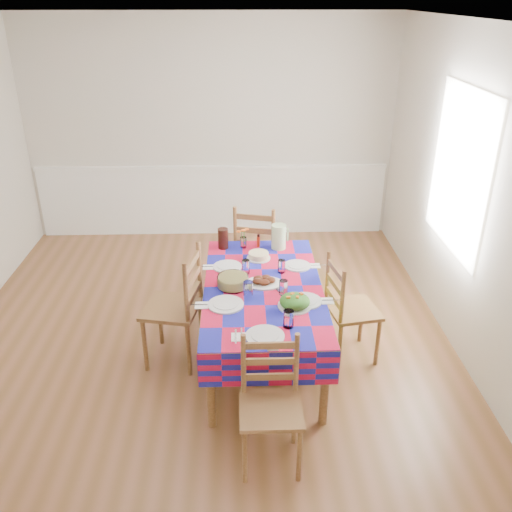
{
  "coord_description": "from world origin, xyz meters",
  "views": [
    {
      "loc": [
        0.34,
        -4.13,
        2.89
      ],
      "look_at": [
        0.47,
        -0.15,
        0.93
      ],
      "focal_mm": 38.0,
      "sensor_mm": 36.0,
      "label": 1
    }
  ],
  "objects_px": {
    "chair_near": "(271,405)",
    "green_pitcher": "(279,237)",
    "dining_table": "(263,294)",
    "meat_platter": "(263,281)",
    "chair_right": "(348,310)",
    "chair_left": "(177,308)",
    "chair_far": "(257,250)",
    "tea_pitcher": "(223,238)"
  },
  "relations": [
    {
      "from": "chair_near",
      "to": "chair_far",
      "type": "bearing_deg",
      "value": 90.35
    },
    {
      "from": "tea_pitcher",
      "to": "chair_left",
      "type": "relative_size",
      "value": 0.19
    },
    {
      "from": "dining_table",
      "to": "green_pitcher",
      "type": "height_order",
      "value": "green_pitcher"
    },
    {
      "from": "tea_pitcher",
      "to": "chair_far",
      "type": "relative_size",
      "value": 0.19
    },
    {
      "from": "green_pitcher",
      "to": "chair_right",
      "type": "height_order",
      "value": "chair_right"
    },
    {
      "from": "chair_far",
      "to": "chair_near",
      "type": "bearing_deg",
      "value": 104.01
    },
    {
      "from": "dining_table",
      "to": "chair_left",
      "type": "height_order",
      "value": "chair_left"
    },
    {
      "from": "chair_far",
      "to": "chair_left",
      "type": "xyz_separation_m",
      "value": [
        -0.7,
        -1.15,
        0.02
      ]
    },
    {
      "from": "chair_right",
      "to": "dining_table",
      "type": "bearing_deg",
      "value": 78.94
    },
    {
      "from": "chair_far",
      "to": "chair_left",
      "type": "relative_size",
      "value": 0.96
    },
    {
      "from": "meat_platter",
      "to": "chair_left",
      "type": "height_order",
      "value": "chair_left"
    },
    {
      "from": "meat_platter",
      "to": "chair_far",
      "type": "relative_size",
      "value": 0.32
    },
    {
      "from": "green_pitcher",
      "to": "chair_left",
      "type": "height_order",
      "value": "chair_left"
    },
    {
      "from": "tea_pitcher",
      "to": "chair_near",
      "type": "bearing_deg",
      "value": -79.71
    },
    {
      "from": "green_pitcher",
      "to": "chair_left",
      "type": "relative_size",
      "value": 0.22
    },
    {
      "from": "chair_left",
      "to": "chair_right",
      "type": "bearing_deg",
      "value": 101.49
    },
    {
      "from": "dining_table",
      "to": "chair_near",
      "type": "xyz_separation_m",
      "value": [
        0.0,
        -1.14,
        -0.18
      ]
    },
    {
      "from": "tea_pitcher",
      "to": "chair_far",
      "type": "bearing_deg",
      "value": 49.3
    },
    {
      "from": "green_pitcher",
      "to": "meat_platter",
      "type": "bearing_deg",
      "value": -104.01
    },
    {
      "from": "tea_pitcher",
      "to": "dining_table",
      "type": "bearing_deg",
      "value": -65.44
    },
    {
      "from": "tea_pitcher",
      "to": "chair_right",
      "type": "relative_size",
      "value": 0.21
    },
    {
      "from": "dining_table",
      "to": "chair_near",
      "type": "distance_m",
      "value": 1.15
    },
    {
      "from": "dining_table",
      "to": "meat_platter",
      "type": "distance_m",
      "value": 0.11
    },
    {
      "from": "dining_table",
      "to": "meat_platter",
      "type": "relative_size",
      "value": 5.62
    },
    {
      "from": "dining_table",
      "to": "chair_far",
      "type": "distance_m",
      "value": 1.15
    },
    {
      "from": "meat_platter",
      "to": "tea_pitcher",
      "type": "relative_size",
      "value": 1.65
    },
    {
      "from": "tea_pitcher",
      "to": "green_pitcher",
      "type": "bearing_deg",
      "value": -2.1
    },
    {
      "from": "dining_table",
      "to": "chair_left",
      "type": "xyz_separation_m",
      "value": [
        -0.72,
        -0.01,
        -0.11
      ]
    },
    {
      "from": "dining_table",
      "to": "tea_pitcher",
      "type": "relative_size",
      "value": 9.26
    },
    {
      "from": "meat_platter",
      "to": "dining_table",
      "type": "bearing_deg",
      "value": -96.53
    },
    {
      "from": "green_pitcher",
      "to": "chair_right",
      "type": "distance_m",
      "value": 0.98
    },
    {
      "from": "chair_left",
      "to": "chair_right",
      "type": "distance_m",
      "value": 1.44
    },
    {
      "from": "chair_near",
      "to": "chair_far",
      "type": "height_order",
      "value": "chair_far"
    },
    {
      "from": "chair_near",
      "to": "chair_far",
      "type": "xyz_separation_m",
      "value": [
        -0.01,
        2.28,
        0.04
      ]
    },
    {
      "from": "chair_near",
      "to": "chair_right",
      "type": "distance_m",
      "value": 1.34
    },
    {
      "from": "chair_left",
      "to": "chair_near",
      "type": "bearing_deg",
      "value": 43.78
    },
    {
      "from": "dining_table",
      "to": "chair_left",
      "type": "relative_size",
      "value": 1.73
    },
    {
      "from": "chair_near",
      "to": "green_pitcher",
      "type": "bearing_deg",
      "value": 84.64
    },
    {
      "from": "meat_platter",
      "to": "chair_right",
      "type": "relative_size",
      "value": 0.34
    },
    {
      "from": "green_pitcher",
      "to": "chair_near",
      "type": "bearing_deg",
      "value": -95.43
    },
    {
      "from": "green_pitcher",
      "to": "chair_left",
      "type": "bearing_deg",
      "value": -140.33
    },
    {
      "from": "chair_near",
      "to": "chair_right",
      "type": "xyz_separation_m",
      "value": [
        0.72,
        1.13,
        0.01
      ]
    }
  ]
}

